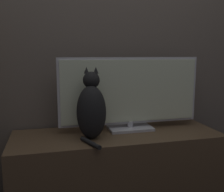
{
  "coord_description": "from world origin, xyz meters",
  "views": [
    {
      "loc": [
        -0.48,
        -0.85,
        1.12
      ],
      "look_at": [
        -0.04,
        0.92,
        0.83
      ],
      "focal_mm": 42.0,
      "sensor_mm": 36.0,
      "label": 1
    }
  ],
  "objects": [
    {
      "name": "tv",
      "position": [
        0.12,
        0.99,
        0.83
      ],
      "size": [
        1.08,
        0.2,
        0.55
      ],
      "color": "#B7B7BC",
      "rests_on": "tv_stand"
    },
    {
      "name": "cat",
      "position": [
        -0.2,
        0.85,
        0.75
      ],
      "size": [
        0.23,
        0.34,
        0.49
      ],
      "rotation": [
        0.0,
        0.0,
        -0.23
      ],
      "color": "black",
      "rests_on": "tv_stand"
    },
    {
      "name": "tv_stand",
      "position": [
        0.0,
        0.92,
        0.27
      ],
      "size": [
        1.5,
        0.53,
        0.55
      ],
      "color": "brown",
      "rests_on": "ground_plane"
    },
    {
      "name": "wall_back",
      "position": [
        0.0,
        1.22,
        1.3
      ],
      "size": [
        4.8,
        0.05,
        2.6
      ],
      "color": "#60564C",
      "rests_on": "ground_plane"
    }
  ]
}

